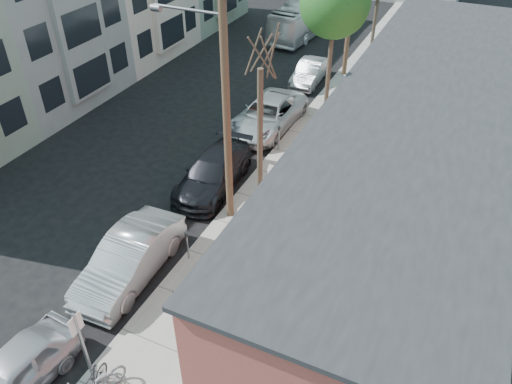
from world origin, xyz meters
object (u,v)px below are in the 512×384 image
at_px(car_3, 268,115).
at_px(utility_pole_near, 224,95).
at_px(tree_leafy_mid, 335,3).
at_px(patron_green, 237,318).
at_px(tree_bare, 260,133).
at_px(bus, 307,15).
at_px(patio_chair_a, 260,330).
at_px(car_4, 310,72).
at_px(car_1, 130,258).
at_px(parking_meter_near, 187,241).
at_px(cyclist, 248,240).
at_px(car_0, 12,375).
at_px(parking_meter_far, 279,134).
at_px(patron_grey, 268,303).
at_px(car_2, 213,173).
at_px(sign_post, 82,342).

bearing_deg(car_3, utility_pole_near, -76.12).
height_order(tree_leafy_mid, patron_green, tree_leafy_mid).
distance_m(utility_pole_near, tree_bare, 3.29).
bearing_deg(bus, patio_chair_a, -68.48).
bearing_deg(tree_leafy_mid, tree_bare, -90.00).
bearing_deg(car_4, patio_chair_a, -76.34).
bearing_deg(utility_pole_near, tree_bare, 78.96).
distance_m(patron_green, car_1, 4.67).
relative_size(utility_pole_near, car_4, 2.45).
bearing_deg(patron_green, parking_meter_near, -143.68).
distance_m(cyclist, car_0, 8.30).
bearing_deg(parking_meter_far, bus, 105.83).
distance_m(parking_meter_near, utility_pole_near, 5.31).
bearing_deg(tree_bare, utility_pole_near, -101.04).
xyz_separation_m(tree_bare, bus, (-5.38, 20.44, -1.58)).
bearing_deg(patron_grey, car_4, -175.57).
relative_size(parking_meter_far, car_0, 0.30).
bearing_deg(cyclist, car_2, -24.25).
xyz_separation_m(car_1, car_4, (0.00, 18.24, -0.15)).
distance_m(parking_meter_near, car_3, 10.47).
xyz_separation_m(patron_green, car_2, (-4.59, 6.80, -0.21)).
bearing_deg(cyclist, patron_green, 132.42).
bearing_deg(tree_bare, parking_meter_far, 99.14).
bearing_deg(patron_grey, tree_bare, -165.01).
height_order(sign_post, cyclist, sign_post).
height_order(utility_pole_near, car_1, utility_pole_near).
height_order(utility_pole_near, patron_green, utility_pole_near).
distance_m(patron_green, cyclist, 3.45).
height_order(car_1, car_3, car_1).
relative_size(sign_post, car_0, 0.67).
distance_m(cyclist, car_1, 4.16).
xyz_separation_m(cyclist, car_4, (-3.39, 15.85, -0.34)).
bearing_deg(patron_grey, car_0, -58.45).
bearing_deg(car_0, utility_pole_near, 82.50).
xyz_separation_m(car_0, car_4, (0.23, 23.31, -0.04)).
bearing_deg(tree_leafy_mid, car_3, -118.66).
xyz_separation_m(parking_meter_near, parking_meter_far, (0.00, 8.44, 0.00)).
bearing_deg(patio_chair_a, car_3, 132.88).
distance_m(sign_post, parking_meter_far, 13.86).
height_order(parking_meter_far, car_1, car_1).
xyz_separation_m(utility_pole_near, patron_grey, (3.63, -4.34, -4.38)).
bearing_deg(car_1, parking_meter_near, 42.41).
distance_m(tree_leafy_mid, bus, 13.39).
relative_size(car_0, bus, 0.44).
bearing_deg(parking_meter_far, car_0, -96.42).
bearing_deg(bus, tree_bare, -71.19).
bearing_deg(bus, utility_pole_near, -73.50).
height_order(parking_meter_far, patron_grey, patron_grey).
height_order(parking_meter_far, bus, bus).
relative_size(tree_bare, patio_chair_a, 6.27).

